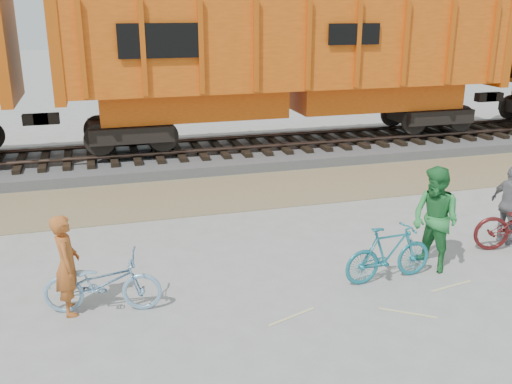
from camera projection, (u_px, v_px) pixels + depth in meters
ground at (331, 286)px, 9.88m from camera, size 120.00×120.00×0.00m
gravel_strip at (248, 191)px, 14.90m from camera, size 120.00×3.00×0.02m
ballast_bed at (219, 154)px, 18.06m from camera, size 120.00×4.00×0.30m
track at (219, 144)px, 17.96m from camera, size 120.00×2.60×0.24m
hopper_car_center at (290, 60)px, 17.78m from camera, size 14.00×3.13×4.65m
bicycle_blue at (102, 283)px, 8.94m from camera, size 1.93×0.99×0.97m
bicycle_teal at (389, 253)px, 9.94m from camera, size 1.73×0.60×1.02m
person_solo at (67, 265)px, 8.79m from camera, size 0.41×0.61×1.63m
person_man at (435, 219)px, 10.24m from camera, size 0.97×1.11×1.93m
person_woman at (510, 205)px, 11.44m from camera, size 0.49×0.99×1.64m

